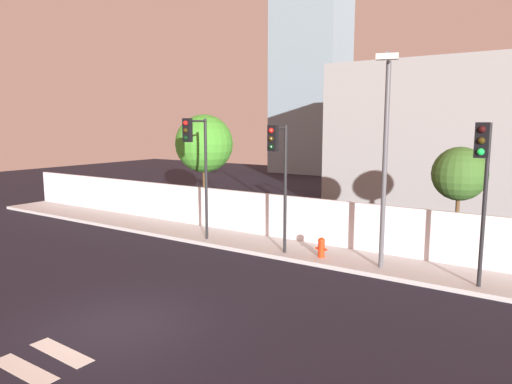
{
  "coord_description": "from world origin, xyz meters",
  "views": [
    {
      "loc": [
        8.87,
        -7.06,
        4.89
      ],
      "look_at": [
        -0.19,
        6.5,
        2.51
      ],
      "focal_mm": 32.62,
      "sensor_mm": 36.0,
      "label": 1
    }
  ],
  "objects_px": {
    "roadside_tree_leftmost": "(204,144)",
    "traffic_light_left": "(279,162)",
    "traffic_light_right": "(196,153)",
    "traffic_light_center": "(483,170)",
    "street_lamp_curbside": "(385,147)",
    "roadside_tree_midleft": "(460,174)",
    "fire_hydrant": "(321,247)"
  },
  "relations": [
    {
      "from": "roadside_tree_leftmost",
      "to": "traffic_light_left",
      "type": "bearing_deg",
      "value": -30.06
    },
    {
      "from": "roadside_tree_leftmost",
      "to": "traffic_light_right",
      "type": "bearing_deg",
      "value": -53.45
    },
    {
      "from": "traffic_light_center",
      "to": "street_lamp_curbside",
      "type": "distance_m",
      "value": 3.08
    },
    {
      "from": "traffic_light_right",
      "to": "roadside_tree_midleft",
      "type": "distance_m",
      "value": 9.88
    },
    {
      "from": "fire_hydrant",
      "to": "roadside_tree_leftmost",
      "type": "relative_size",
      "value": 0.14
    },
    {
      "from": "traffic_light_center",
      "to": "roadside_tree_leftmost",
      "type": "relative_size",
      "value": 0.89
    },
    {
      "from": "traffic_light_left",
      "to": "roadside_tree_leftmost",
      "type": "height_order",
      "value": "roadside_tree_leftmost"
    },
    {
      "from": "traffic_light_center",
      "to": "traffic_light_left",
      "type": "bearing_deg",
      "value": 176.94
    },
    {
      "from": "traffic_light_left",
      "to": "roadside_tree_midleft",
      "type": "bearing_deg",
      "value": 35.95
    },
    {
      "from": "fire_hydrant",
      "to": "roadside_tree_midleft",
      "type": "height_order",
      "value": "roadside_tree_midleft"
    },
    {
      "from": "traffic_light_center",
      "to": "traffic_light_right",
      "type": "bearing_deg",
      "value": 178.97
    },
    {
      "from": "traffic_light_right",
      "to": "roadside_tree_midleft",
      "type": "xyz_separation_m",
      "value": [
        9.0,
        4.03,
        -0.66
      ]
    },
    {
      "from": "traffic_light_center",
      "to": "fire_hydrant",
      "type": "relative_size",
      "value": 6.59
    },
    {
      "from": "fire_hydrant",
      "to": "roadside_tree_midleft",
      "type": "bearing_deg",
      "value": 39.39
    },
    {
      "from": "roadside_tree_leftmost",
      "to": "roadside_tree_midleft",
      "type": "distance_m",
      "value": 12.01
    },
    {
      "from": "traffic_light_center",
      "to": "roadside_tree_midleft",
      "type": "bearing_deg",
      "value": 107.49
    },
    {
      "from": "traffic_light_center",
      "to": "traffic_light_right",
      "type": "distance_m",
      "value": 10.33
    },
    {
      "from": "traffic_light_center",
      "to": "roadside_tree_leftmost",
      "type": "xyz_separation_m",
      "value": [
        -13.31,
        4.21,
        0.25
      ]
    },
    {
      "from": "fire_hydrant",
      "to": "roadside_tree_leftmost",
      "type": "xyz_separation_m",
      "value": [
        -8.08,
        3.2,
        3.38
      ]
    },
    {
      "from": "traffic_light_left",
      "to": "roadside_tree_leftmost",
      "type": "bearing_deg",
      "value": 149.94
    },
    {
      "from": "traffic_light_left",
      "to": "traffic_light_right",
      "type": "height_order",
      "value": "traffic_light_right"
    },
    {
      "from": "street_lamp_curbside",
      "to": "roadside_tree_midleft",
      "type": "distance_m",
      "value": 3.99
    },
    {
      "from": "street_lamp_curbside",
      "to": "fire_hydrant",
      "type": "xyz_separation_m",
      "value": [
        -2.28,
        0.28,
        -3.63
      ]
    },
    {
      "from": "traffic_light_right",
      "to": "roadside_tree_leftmost",
      "type": "bearing_deg",
      "value": 126.55
    },
    {
      "from": "traffic_light_left",
      "to": "roadside_tree_midleft",
      "type": "xyz_separation_m",
      "value": [
        5.32,
        3.86,
        -0.47
      ]
    },
    {
      "from": "street_lamp_curbside",
      "to": "fire_hydrant",
      "type": "height_order",
      "value": "street_lamp_curbside"
    },
    {
      "from": "fire_hydrant",
      "to": "roadside_tree_midleft",
      "type": "distance_m",
      "value": 5.66
    },
    {
      "from": "traffic_light_center",
      "to": "roadside_tree_midleft",
      "type": "relative_size",
      "value": 1.17
    },
    {
      "from": "traffic_light_left",
      "to": "traffic_light_center",
      "type": "xyz_separation_m",
      "value": [
        6.65,
        -0.36,
        0.09
      ]
    },
    {
      "from": "traffic_light_left",
      "to": "traffic_light_right",
      "type": "bearing_deg",
      "value": -177.34
    },
    {
      "from": "traffic_light_right",
      "to": "roadside_tree_midleft",
      "type": "bearing_deg",
      "value": 24.12
    },
    {
      "from": "traffic_light_left",
      "to": "roadside_tree_midleft",
      "type": "distance_m",
      "value": 6.59
    }
  ]
}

